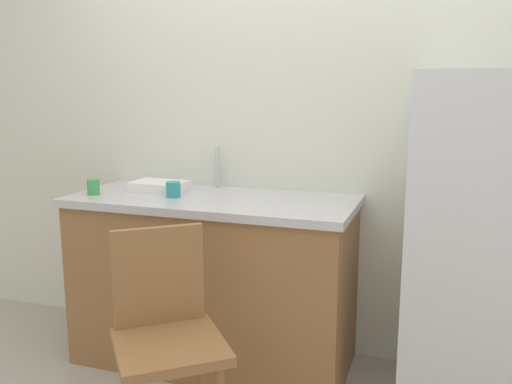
# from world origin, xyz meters

# --- Properties ---
(back_wall) EXTENTS (4.80, 0.10, 2.61)m
(back_wall) POSITION_xyz_m (0.00, 1.00, 1.30)
(back_wall) COLOR silver
(back_wall) RESTS_ON ground_plane
(cabinet_base) EXTENTS (1.40, 0.60, 0.84)m
(cabinet_base) POSITION_xyz_m (-0.30, 0.65, 0.42)
(cabinet_base) COLOR olive
(cabinet_base) RESTS_ON ground_plane
(countertop) EXTENTS (1.44, 0.64, 0.04)m
(countertop) POSITION_xyz_m (-0.30, 0.65, 0.86)
(countertop) COLOR #B7B7BC
(countertop) RESTS_ON cabinet_base
(faucet) EXTENTS (0.02, 0.02, 0.22)m
(faucet) POSITION_xyz_m (-0.38, 0.90, 1.00)
(faucet) COLOR #B7B7BC
(faucet) RESTS_ON countertop
(refrigerator) EXTENTS (0.55, 0.56, 1.50)m
(refrigerator) POSITION_xyz_m (0.93, 0.67, 0.75)
(refrigerator) COLOR silver
(refrigerator) RESTS_ON ground_plane
(chair) EXTENTS (0.56, 0.56, 0.89)m
(chair) POSITION_xyz_m (-0.17, -0.09, 0.50)
(chair) COLOR olive
(chair) RESTS_ON ground_plane
(dish_tray) EXTENTS (0.28, 0.20, 0.05)m
(dish_tray) POSITION_xyz_m (-0.63, 0.71, 0.91)
(dish_tray) COLOR white
(dish_tray) RESTS_ON countertop
(cup_green) EXTENTS (0.06, 0.06, 0.08)m
(cup_green) POSITION_xyz_m (-0.90, 0.50, 0.92)
(cup_green) COLOR green
(cup_green) RESTS_ON countertop
(cup_teal) EXTENTS (0.07, 0.07, 0.08)m
(cup_teal) POSITION_xyz_m (-0.48, 0.58, 0.92)
(cup_teal) COLOR teal
(cup_teal) RESTS_ON countertop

